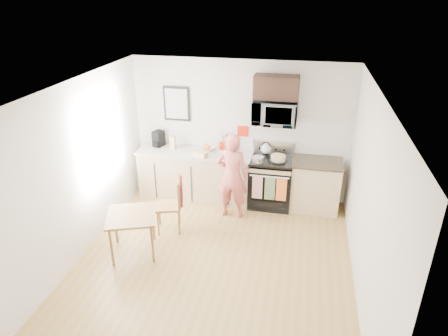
% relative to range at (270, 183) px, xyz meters
% --- Properties ---
extents(floor, '(4.60, 4.60, 0.00)m').
position_rel_range_xyz_m(floor, '(-0.63, -1.98, -0.44)').
color(floor, olive).
rests_on(floor, ground).
extents(back_wall, '(4.00, 0.04, 2.60)m').
position_rel_range_xyz_m(back_wall, '(-0.63, 0.32, 0.86)').
color(back_wall, silver).
rests_on(back_wall, floor).
extents(front_wall, '(4.00, 0.04, 2.60)m').
position_rel_range_xyz_m(front_wall, '(-0.63, -4.28, 0.86)').
color(front_wall, silver).
rests_on(front_wall, floor).
extents(left_wall, '(0.04, 4.60, 2.60)m').
position_rel_range_xyz_m(left_wall, '(-2.63, -1.98, 0.86)').
color(left_wall, silver).
rests_on(left_wall, floor).
extents(right_wall, '(0.04, 4.60, 2.60)m').
position_rel_range_xyz_m(right_wall, '(1.37, -1.98, 0.86)').
color(right_wall, silver).
rests_on(right_wall, floor).
extents(ceiling, '(4.00, 4.60, 0.04)m').
position_rel_range_xyz_m(ceiling, '(-0.63, -1.98, 2.16)').
color(ceiling, white).
rests_on(ceiling, back_wall).
extents(window, '(0.06, 1.40, 1.50)m').
position_rel_range_xyz_m(window, '(-2.59, -1.18, 1.11)').
color(window, silver).
rests_on(window, left_wall).
extents(cabinet_left, '(2.10, 0.60, 0.90)m').
position_rel_range_xyz_m(cabinet_left, '(-1.43, 0.02, 0.01)').
color(cabinet_left, tan).
rests_on(cabinet_left, floor).
extents(countertop_left, '(2.14, 0.64, 0.04)m').
position_rel_range_xyz_m(countertop_left, '(-1.43, 0.02, 0.48)').
color(countertop_left, beige).
rests_on(countertop_left, cabinet_left).
extents(cabinet_right, '(0.84, 0.60, 0.90)m').
position_rel_range_xyz_m(cabinet_right, '(0.80, 0.02, 0.01)').
color(cabinet_right, tan).
rests_on(cabinet_right, floor).
extents(countertop_right, '(0.88, 0.64, 0.04)m').
position_rel_range_xyz_m(countertop_right, '(0.80, 0.02, 0.48)').
color(countertop_right, black).
rests_on(countertop_right, cabinet_right).
extents(range, '(0.76, 0.70, 1.16)m').
position_rel_range_xyz_m(range, '(0.00, 0.00, 0.00)').
color(range, black).
rests_on(range, floor).
extents(microwave, '(0.76, 0.51, 0.42)m').
position_rel_range_xyz_m(microwave, '(-0.00, 0.10, 1.32)').
color(microwave, silver).
rests_on(microwave, back_wall).
extents(upper_cabinet, '(0.76, 0.35, 0.40)m').
position_rel_range_xyz_m(upper_cabinet, '(-0.00, 0.15, 1.74)').
color(upper_cabinet, black).
rests_on(upper_cabinet, back_wall).
extents(wall_art, '(0.50, 0.04, 0.65)m').
position_rel_range_xyz_m(wall_art, '(-1.83, 0.30, 1.31)').
color(wall_art, black).
rests_on(wall_art, back_wall).
extents(wall_trivet, '(0.20, 0.02, 0.20)m').
position_rel_range_xyz_m(wall_trivet, '(-0.58, 0.31, 0.86)').
color(wall_trivet, red).
rests_on(wall_trivet, back_wall).
extents(person, '(0.58, 0.40, 1.55)m').
position_rel_range_xyz_m(person, '(-0.62, -0.53, 0.34)').
color(person, '#B63235').
rests_on(person, floor).
extents(dining_table, '(0.79, 0.79, 0.66)m').
position_rel_range_xyz_m(dining_table, '(-1.89, -1.89, 0.15)').
color(dining_table, brown).
rests_on(dining_table, floor).
extents(chair, '(0.53, 0.50, 0.94)m').
position_rel_range_xyz_m(chair, '(-1.43, -1.16, 0.17)').
color(chair, brown).
rests_on(chair, floor).
extents(knife_block, '(0.15, 0.16, 0.21)m').
position_rel_range_xyz_m(knife_block, '(-0.86, 0.20, 0.61)').
color(knife_block, brown).
rests_on(knife_block, countertop_left).
extents(utensil_crock, '(0.11, 0.11, 0.33)m').
position_rel_range_xyz_m(utensil_crock, '(-0.95, 0.24, 0.63)').
color(utensil_crock, red).
rests_on(utensil_crock, countertop_left).
extents(fruit_bowl, '(0.32, 0.32, 0.11)m').
position_rel_range_xyz_m(fruit_bowl, '(-1.19, 0.14, 0.55)').
color(fruit_bowl, white).
rests_on(fruit_bowl, countertop_left).
extents(milk_carton, '(0.10, 0.10, 0.25)m').
position_rel_range_xyz_m(milk_carton, '(-1.86, 0.07, 0.63)').
color(milk_carton, tan).
rests_on(milk_carton, countertop_left).
extents(coffee_maker, '(0.22, 0.27, 0.30)m').
position_rel_range_xyz_m(coffee_maker, '(-2.18, 0.15, 0.64)').
color(coffee_maker, black).
rests_on(coffee_maker, countertop_left).
extents(bread_bag, '(0.30, 0.22, 0.10)m').
position_rel_range_xyz_m(bread_bag, '(-1.27, -0.20, 0.55)').
color(bread_bag, tan).
rests_on(bread_bag, countertop_left).
extents(cake, '(0.31, 0.31, 0.10)m').
position_rel_range_xyz_m(cake, '(0.12, -0.07, 0.54)').
color(cake, black).
rests_on(cake, range).
extents(kettle, '(0.18, 0.18, 0.23)m').
position_rel_range_xyz_m(kettle, '(-0.14, 0.22, 0.59)').
color(kettle, white).
rests_on(kettle, range).
extents(pot, '(0.20, 0.33, 0.10)m').
position_rel_range_xyz_m(pot, '(-0.23, -0.19, 0.54)').
color(pot, silver).
rests_on(pot, range).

